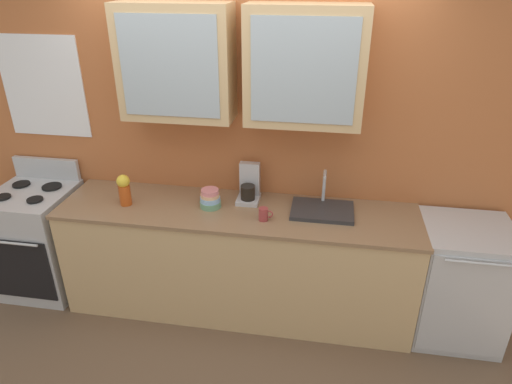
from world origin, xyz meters
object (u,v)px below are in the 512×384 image
at_px(stove_range, 40,240).
at_px(cup_near_sink, 264,214).
at_px(bowl_stack, 210,199).
at_px(vase, 124,189).
at_px(dishwasher, 459,282).
at_px(coffee_maker, 249,187).
at_px(sink_faucet, 322,209).

relative_size(stove_range, cup_near_sink, 10.38).
bearing_deg(cup_near_sink, stove_range, 176.51).
bearing_deg(bowl_stack, vase, -173.88).
height_order(dishwasher, coffee_maker, coffee_maker).
relative_size(stove_range, sink_faucet, 2.38).
height_order(stove_range, sink_faucet, sink_faucet).
xyz_separation_m(stove_range, dishwasher, (3.36, -0.00, -0.01)).
distance_m(sink_faucet, dishwasher, 1.14).
height_order(stove_range, coffee_maker, coffee_maker).
bearing_deg(vase, stove_range, 176.46).
distance_m(dishwasher, coffee_maker, 1.70).
distance_m(cup_near_sink, coffee_maker, 0.34).
height_order(sink_faucet, cup_near_sink, sink_faucet).
relative_size(cup_near_sink, coffee_maker, 0.36).
bearing_deg(dishwasher, cup_near_sink, -175.52).
xyz_separation_m(bowl_stack, dishwasher, (1.86, -0.02, -0.52)).
bearing_deg(bowl_stack, dishwasher, -0.63).
height_order(bowl_stack, coffee_maker, coffee_maker).
xyz_separation_m(bowl_stack, coffee_maker, (0.27, 0.17, 0.04)).
xyz_separation_m(sink_faucet, vase, (-1.48, -0.12, 0.11)).
bearing_deg(coffee_maker, cup_near_sink, -61.84).
height_order(vase, coffee_maker, coffee_maker).
height_order(sink_faucet, vase, sink_faucet).
bearing_deg(stove_range, bowl_stack, 0.61).
distance_m(vase, coffee_maker, 0.94).
xyz_separation_m(stove_range, sink_faucet, (2.33, 0.07, 0.47)).
bearing_deg(stove_range, coffee_maker, 5.88).
distance_m(stove_range, cup_near_sink, 1.99).
relative_size(sink_faucet, coffee_maker, 1.57).
xyz_separation_m(stove_range, vase, (0.86, -0.05, 0.57)).
xyz_separation_m(vase, cup_near_sink, (1.07, -0.06, -0.08)).
bearing_deg(dishwasher, coffee_maker, 173.35).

